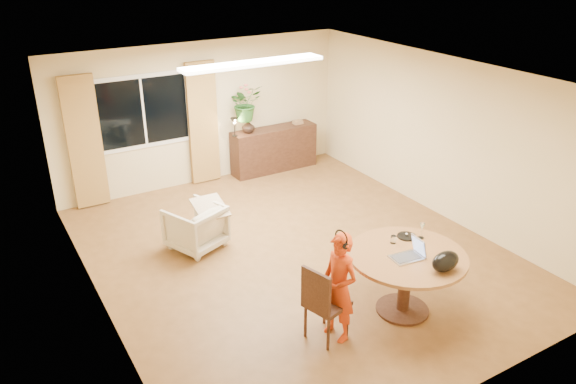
% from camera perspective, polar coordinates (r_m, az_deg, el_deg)
% --- Properties ---
extents(floor, '(6.50, 6.50, 0.00)m').
position_cam_1_polar(floor, '(8.29, 0.77, -6.19)').
color(floor, brown).
rests_on(floor, ground).
extents(ceiling, '(6.50, 6.50, 0.00)m').
position_cam_1_polar(ceiling, '(7.32, 0.89, 11.62)').
color(ceiling, white).
rests_on(ceiling, wall_back).
extents(wall_back, '(5.50, 0.00, 5.50)m').
position_cam_1_polar(wall_back, '(10.47, -8.63, 7.90)').
color(wall_back, '#CFBD86').
rests_on(wall_back, floor).
extents(wall_left, '(0.00, 6.50, 6.50)m').
position_cam_1_polar(wall_left, '(6.81, -19.30, -2.44)').
color(wall_left, '#CFBD86').
rests_on(wall_left, floor).
extents(wall_right, '(0.00, 6.50, 6.50)m').
position_cam_1_polar(wall_right, '(9.37, 15.37, 5.33)').
color(wall_right, '#CFBD86').
rests_on(wall_right, floor).
extents(window, '(1.70, 0.03, 1.30)m').
position_cam_1_polar(window, '(10.05, -14.49, 7.90)').
color(window, white).
rests_on(window, wall_back).
extents(curtain_left, '(0.55, 0.08, 2.25)m').
position_cam_1_polar(curtain_left, '(9.86, -19.95, 4.71)').
color(curtain_left, brown).
rests_on(curtain_left, wall_back).
extents(curtain_right, '(0.55, 0.08, 2.25)m').
position_cam_1_polar(curtain_right, '(10.41, -8.63, 6.91)').
color(curtain_right, brown).
rests_on(curtain_right, wall_back).
extents(ceiling_panel, '(2.20, 0.35, 0.05)m').
position_cam_1_polar(ceiling_panel, '(8.35, -3.55, 12.91)').
color(ceiling_panel, white).
rests_on(ceiling_panel, ceiling).
extents(dining_table, '(1.41, 1.41, 0.80)m').
position_cam_1_polar(dining_table, '(6.91, 11.94, -7.43)').
color(dining_table, brown).
rests_on(dining_table, floor).
extents(dining_chair, '(0.56, 0.53, 0.96)m').
position_cam_1_polar(dining_chair, '(6.46, 3.99, -11.02)').
color(dining_chair, black).
rests_on(dining_chair, floor).
extents(child, '(0.53, 0.40, 1.32)m').
position_cam_1_polar(child, '(6.38, 5.21, -9.62)').
color(child, red).
rests_on(child, floor).
extents(laptop, '(0.40, 0.29, 0.25)m').
position_cam_1_polar(laptop, '(6.68, 11.98, -5.67)').
color(laptop, '#B7B7BC').
rests_on(laptop, dining_table).
extents(tumbler, '(0.07, 0.07, 0.10)m').
position_cam_1_polar(tumbler, '(7.01, 10.66, -4.77)').
color(tumbler, white).
rests_on(tumbler, dining_table).
extents(wine_glass, '(0.07, 0.07, 0.21)m').
position_cam_1_polar(wine_glass, '(7.17, 13.43, -3.82)').
color(wine_glass, white).
rests_on(wine_glass, dining_table).
extents(pot_lid, '(0.30, 0.30, 0.04)m').
position_cam_1_polar(pot_lid, '(7.19, 11.96, -4.36)').
color(pot_lid, white).
rests_on(pot_lid, dining_table).
extents(handbag, '(0.37, 0.23, 0.24)m').
position_cam_1_polar(handbag, '(6.55, 15.70, -6.80)').
color(handbag, black).
rests_on(handbag, dining_table).
extents(armchair, '(0.94, 0.95, 0.67)m').
position_cam_1_polar(armchair, '(8.40, -9.37, -3.52)').
color(armchair, beige).
rests_on(armchair, floor).
extents(throw, '(0.46, 0.56, 0.03)m').
position_cam_1_polar(throw, '(8.30, -7.96, -1.06)').
color(throw, beige).
rests_on(throw, armchair).
extents(sideboard, '(1.73, 0.42, 0.86)m').
position_cam_1_polar(sideboard, '(11.09, -1.44, 4.38)').
color(sideboard, black).
rests_on(sideboard, floor).
extents(vase, '(0.24, 0.24, 0.25)m').
position_cam_1_polar(vase, '(10.66, -4.05, 6.66)').
color(vase, black).
rests_on(vase, sideboard).
extents(bouquet, '(0.66, 0.59, 0.66)m').
position_cam_1_polar(bouquet, '(10.51, -4.37, 8.98)').
color(bouquet, '#2F6626').
rests_on(bouquet, vase).
extents(book_stack, '(0.22, 0.19, 0.08)m').
position_cam_1_polar(book_stack, '(11.20, 0.99, 7.13)').
color(book_stack, '#846043').
rests_on(book_stack, sideboard).
extents(desk_lamp, '(0.17, 0.17, 0.37)m').
position_cam_1_polar(desk_lamp, '(10.47, -5.46, 6.62)').
color(desk_lamp, black).
rests_on(desk_lamp, sideboard).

